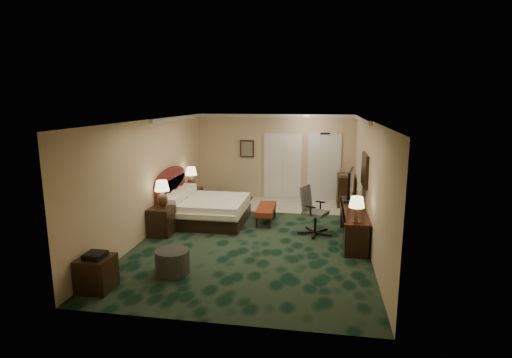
% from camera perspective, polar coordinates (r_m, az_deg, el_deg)
% --- Properties ---
extents(floor, '(5.00, 7.50, 0.00)m').
position_cam_1_polar(floor, '(9.45, -0.01, -8.18)').
color(floor, black).
rests_on(floor, ground).
extents(ceiling, '(5.00, 7.50, 0.00)m').
position_cam_1_polar(ceiling, '(8.92, -0.01, 8.40)').
color(ceiling, white).
rests_on(ceiling, wall_back).
extents(wall_back, '(5.00, 0.00, 2.70)m').
position_cam_1_polar(wall_back, '(12.75, 2.73, 3.17)').
color(wall_back, beige).
rests_on(wall_back, ground).
extents(wall_front, '(5.00, 0.00, 2.70)m').
position_cam_1_polar(wall_front, '(5.54, -6.38, -7.73)').
color(wall_front, beige).
rests_on(wall_front, ground).
extents(wall_left, '(0.00, 7.50, 2.70)m').
position_cam_1_polar(wall_left, '(9.80, -14.59, 0.35)').
color(wall_left, beige).
rests_on(wall_left, ground).
extents(wall_right, '(0.00, 7.50, 2.70)m').
position_cam_1_polar(wall_right, '(9.03, 15.84, -0.63)').
color(wall_right, beige).
rests_on(wall_right, ground).
extents(crown_molding, '(5.00, 7.50, 0.10)m').
position_cam_1_polar(crown_molding, '(8.92, -0.01, 8.08)').
color(crown_molding, silver).
rests_on(crown_molding, wall_back).
extents(tile_patch, '(3.20, 1.70, 0.01)m').
position_cam_1_polar(tile_patch, '(12.11, 6.45, -3.82)').
color(tile_patch, beige).
rests_on(tile_patch, ground).
extents(headboard, '(0.12, 2.00, 1.40)m').
position_cam_1_polar(headboard, '(10.81, -12.00, -2.05)').
color(headboard, '#491017').
rests_on(headboard, ground).
extents(entry_door, '(1.02, 0.06, 2.18)m').
position_cam_1_polar(entry_door, '(12.68, 9.68, 1.60)').
color(entry_door, silver).
rests_on(entry_door, ground).
extents(closet_doors, '(1.20, 0.06, 2.10)m').
position_cam_1_polar(closet_doors, '(12.73, 3.82, 1.78)').
color(closet_doors, silver).
rests_on(closet_doors, ground).
extents(wall_art, '(0.45, 0.06, 0.55)m').
position_cam_1_polar(wall_art, '(12.81, -1.29, 4.34)').
color(wall_art, '#51615B').
rests_on(wall_art, wall_back).
extents(wall_mirror, '(0.05, 0.95, 0.75)m').
position_cam_1_polar(wall_mirror, '(9.58, 15.28, 1.28)').
color(wall_mirror, white).
rests_on(wall_mirror, wall_right).
extents(bed, '(1.96, 1.81, 0.62)m').
position_cam_1_polar(bed, '(10.51, -6.89, -4.47)').
color(bed, white).
rests_on(bed, ground).
extents(nightstand_near, '(0.53, 0.60, 0.66)m').
position_cam_1_polar(nightstand_near, '(9.72, -13.33, -5.89)').
color(nightstand_near, black).
rests_on(nightstand_near, ground).
extents(nightstand_far, '(0.47, 0.54, 0.59)m').
position_cam_1_polar(nightstand_far, '(11.90, -9.03, -2.73)').
color(nightstand_far, black).
rests_on(nightstand_far, ground).
extents(lamp_near, '(0.35, 0.35, 0.65)m').
position_cam_1_polar(lamp_near, '(9.57, -13.25, -2.11)').
color(lamp_near, '#2F2211').
rests_on(lamp_near, nightstand_near).
extents(lamp_far, '(0.42, 0.42, 0.64)m').
position_cam_1_polar(lamp_far, '(11.76, -9.24, 0.18)').
color(lamp_far, '#2F2211').
rests_on(lamp_far, nightstand_far).
extents(bed_bench, '(0.45, 1.24, 0.42)m').
position_cam_1_polar(bed_bench, '(10.45, 1.44, -5.06)').
color(bed_bench, maroon).
rests_on(bed_bench, ground).
extents(ottoman, '(0.69, 0.69, 0.45)m').
position_cam_1_polar(ottoman, '(7.63, -11.84, -11.52)').
color(ottoman, '#2C2D2D').
rests_on(ottoman, ground).
extents(side_table, '(0.53, 0.53, 0.57)m').
position_cam_1_polar(side_table, '(7.37, -21.82, -12.42)').
color(side_table, black).
rests_on(side_table, ground).
extents(desk, '(0.53, 2.46, 0.71)m').
position_cam_1_polar(desk, '(9.45, 13.66, -6.23)').
color(desk, black).
rests_on(desk, ground).
extents(tv, '(0.24, 1.01, 0.78)m').
position_cam_1_polar(tv, '(9.92, 13.38, -0.94)').
color(tv, black).
rests_on(tv, desk).
extents(desk_lamp, '(0.34, 0.34, 0.54)m').
position_cam_1_polar(desk_lamp, '(8.27, 14.16, -4.26)').
color(desk_lamp, '#2F2211').
rests_on(desk_lamp, desk).
extents(desk_chair, '(0.87, 0.85, 1.15)m').
position_cam_1_polar(desk_chair, '(9.52, 8.50, -4.52)').
color(desk_chair, '#4B4B4B').
rests_on(desk_chair, ground).
extents(minibar, '(0.49, 0.88, 0.93)m').
position_cam_1_polar(minibar, '(12.31, 12.65, -1.59)').
color(minibar, black).
rests_on(minibar, ground).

